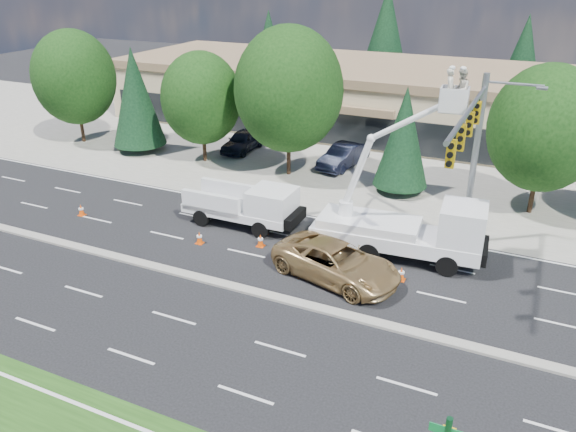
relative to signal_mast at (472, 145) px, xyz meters
The scene contains 23 objects.
ground 13.67m from the signal_mast, 144.92° to the right, with size 140.00×140.00×0.00m, color black.
concrete_apron 17.47m from the signal_mast, 127.74° to the left, with size 140.00×22.00×0.01m, color gray.
road_median 13.64m from the signal_mast, 144.92° to the right, with size 120.00×0.55×0.12m, color gray.
strip_mall 25.23m from the signal_mast, 113.62° to the left, with size 50.40×15.40×5.50m.
tree_front_a 33.01m from the signal_mast, 166.05° to the left, with size 6.57×6.57×9.11m.
tree_front_b 27.27m from the signal_mast, 163.00° to the left, with size 4.10×4.10×8.08m.
tree_front_c 21.59m from the signal_mast, 158.34° to the left, with size 5.87×5.87×8.14m.
tree_front_d 15.27m from the signal_mast, 148.59° to the left, with size 7.37×7.37×10.22m.
tree_front_e 9.70m from the signal_mast, 122.30° to the left, with size 3.51×3.51×6.92m.
tree_front_f 8.54m from the signal_mast, 69.52° to the left, with size 6.38×6.38×8.85m.
tree_back_a 44.83m from the signal_mast, 128.72° to the left, with size 4.47×4.47×8.81m.
tree_back_b 37.67m from the signal_mast, 111.87° to the left, with size 6.03×6.03×11.89m.
tree_back_c 34.97m from the signal_mast, 90.05° to the left, with size 4.73×4.73×9.32m.
signal_mast is the anchor object (origin of this frame).
utility_pickup 12.63m from the signal_mast, behind, with size 6.46×2.61×2.47m.
bucket_truck 4.68m from the signal_mast, 161.11° to the right, with size 8.61×3.28×9.69m.
traffic_cone_a 22.32m from the signal_mast, behind, with size 0.40×0.40×0.70m.
traffic_cone_b 14.59m from the signal_mast, 163.18° to the right, with size 0.40×0.40×0.70m.
traffic_cone_c 11.62m from the signal_mast, 163.87° to the right, with size 0.40×0.40×0.70m.
traffic_cone_d 6.83m from the signal_mast, 123.51° to the right, with size 0.40×0.40×0.70m.
minivan 8.32m from the signal_mast, 139.29° to the right, with size 2.90×6.29×1.75m, color tan.
parked_car_west 22.43m from the signal_mast, 148.60° to the left, with size 1.94×4.83×1.64m, color black.
parked_car_east 15.79m from the signal_mast, 132.30° to the left, with size 1.77×5.07×1.67m, color black.
Camera 1 is at (12.74, -19.22, 13.79)m, focal length 35.00 mm.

